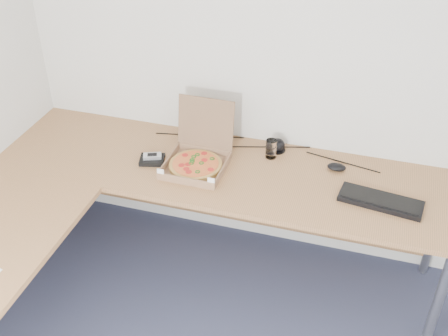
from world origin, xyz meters
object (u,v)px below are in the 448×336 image
(drinking_glass, at_px, (271,149))
(wallet, at_px, (152,160))
(keyboard, at_px, (381,201))
(desk, at_px, (135,209))
(pizza_box, at_px, (197,161))

(drinking_glass, xyz_separation_m, wallet, (-0.62, -0.23, -0.04))
(keyboard, bearing_deg, drinking_glass, 165.78)
(wallet, bearing_deg, desk, -94.83)
(drinking_glass, relative_size, wallet, 0.82)
(keyboard, distance_m, wallet, 1.24)
(drinking_glass, height_order, keyboard, drinking_glass)
(desk, distance_m, pizza_box, 0.45)
(desk, height_order, keyboard, keyboard)
(desk, distance_m, drinking_glass, 0.83)
(desk, bearing_deg, keyboard, 16.96)
(wallet, bearing_deg, keyboard, -15.48)
(desk, relative_size, pizza_box, 6.67)
(pizza_box, height_order, wallet, pizza_box)
(pizza_box, height_order, keyboard, pizza_box)
(pizza_box, bearing_deg, wallet, -174.19)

